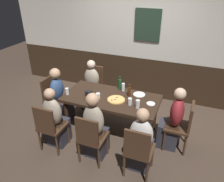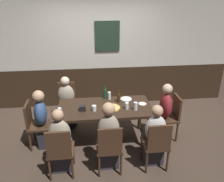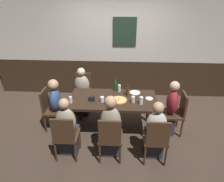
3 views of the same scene
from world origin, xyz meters
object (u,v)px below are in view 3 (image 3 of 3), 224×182
object	(u,v)px
chair_left_near	(65,135)
person_mid_near	(111,130)
dining_table	(113,102)
plate_white_large	(135,93)
person_head_east	(168,112)
tumbler_water	(102,100)
tumbler_short	(119,89)
chair_right_near	(156,138)
chair_mid_near	(110,137)
chair_head_east	(177,111)
pint_glass_pale	(133,100)
condiment_caddy	(92,98)
beer_bottle_brown	(127,91)
person_right_near	(155,134)
person_head_west	(59,109)
chair_head_west	(51,107)
pizza	(119,100)
chair_left_far	(83,90)
person_left_far	(82,94)
plate_white_small	(149,99)
beer_glass_half	(141,101)
pint_glass_amber	(71,100)
beer_bottle_green	(115,86)

from	to	relation	value
chair_left_near	person_mid_near	xyz separation A→B (m)	(0.74, 0.16, 0.00)
dining_table	plate_white_large	distance (m)	0.52
person_mid_near	person_head_east	xyz separation A→B (m)	(1.10, 0.68, -0.03)
tumbler_water	person_head_east	bearing A→B (deg)	5.58
dining_table	tumbler_short	size ratio (longest dim) A/B	11.30
chair_right_near	person_mid_near	world-z (taller)	person_mid_near
chair_mid_near	chair_head_east	size ratio (longest dim) A/B	1.00
pint_glass_pale	condiment_caddy	xyz separation A→B (m)	(-0.78, 0.03, -0.01)
beer_bottle_brown	tumbler_water	bearing A→B (deg)	-147.75
chair_left_near	plate_white_large	distance (m)	1.64
chair_right_near	person_right_near	xyz separation A→B (m)	(0.00, 0.16, -0.04)
dining_table	person_head_west	size ratio (longest dim) A/B	1.52
person_right_near	condiment_caddy	bearing A→B (deg)	152.91
chair_head_west	pizza	world-z (taller)	chair_head_west
chair_head_east	tumbler_short	world-z (taller)	tumbler_short
dining_table	beer_bottle_brown	bearing A→B (deg)	31.83
chair_right_near	pint_glass_pale	distance (m)	0.86
chair_left_far	person_head_east	world-z (taller)	person_head_east
tumbler_short	dining_table	bearing A→B (deg)	-110.27
pint_glass_pale	beer_bottle_brown	world-z (taller)	beer_bottle_brown
person_left_far	plate_white_small	world-z (taller)	person_left_far
chair_right_near	person_left_far	xyz separation A→B (m)	(-1.49, 1.51, -0.04)
chair_left_far	chair_head_west	bearing A→B (deg)	-121.66
chair_left_near	person_left_far	size ratio (longest dim) A/B	0.81
dining_table	chair_head_east	xyz separation A→B (m)	(1.26, 0.00, -0.16)
chair_head_east	pizza	xyz separation A→B (m)	(-1.14, -0.06, 0.26)
tumbler_short	beer_glass_half	bearing A→B (deg)	-49.45
person_head_west	plate_white_small	distance (m)	1.83
tumbler_short	person_right_near	bearing A→B (deg)	-57.45
pint_glass_amber	beer_bottle_green	bearing A→B (deg)	34.17
chair_left_far	plate_white_small	size ratio (longest dim) A/B	6.08
chair_head_east	person_head_east	world-z (taller)	person_head_east
condiment_caddy	chair_left_near	bearing A→B (deg)	-114.82
person_mid_near	person_head_west	xyz separation A→B (m)	(-1.10, 0.68, -0.03)
condiment_caddy	beer_bottle_green	bearing A→B (deg)	45.79
dining_table	person_left_far	size ratio (longest dim) A/B	1.56
chair_mid_near	tumbler_short	distance (m)	1.20
pizza	pint_glass_pale	distance (m)	0.27
tumbler_short	condiment_caddy	distance (m)	0.65
chair_left_far	person_mid_near	size ratio (longest dim) A/B	0.75
person_head_west	person_head_east	xyz separation A→B (m)	(2.20, 0.00, 0.00)
tumbler_short	pint_glass_pale	xyz separation A→B (m)	(0.27, -0.43, -0.02)
chair_left_far	beer_bottle_green	size ratio (longest dim) A/B	3.32
beer_bottle_green	pizza	bearing A→B (deg)	-78.53
person_mid_near	person_head_west	size ratio (longest dim) A/B	1.06
chair_left_far	beer_bottle_brown	world-z (taller)	beer_bottle_brown
pint_glass_amber	beer_bottle_green	world-z (taller)	beer_bottle_green
dining_table	person_head_west	xyz separation A→B (m)	(-1.10, 0.00, -0.18)
beer_bottle_brown	person_mid_near	bearing A→B (deg)	-108.08
chair_head_west	condiment_caddy	bearing A→B (deg)	-5.92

